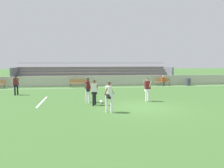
# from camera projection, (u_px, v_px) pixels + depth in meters

# --- Properties ---
(ground_plane) EXTENTS (160.00, 160.00, 0.00)m
(ground_plane) POSITION_uv_depth(u_px,v_px,m) (143.00, 108.00, 13.61)
(ground_plane) COLOR #3D662D
(field_line_sideline) EXTENTS (44.00, 0.12, 0.01)m
(field_line_sideline) POSITION_uv_depth(u_px,v_px,m) (115.00, 87.00, 24.46)
(field_line_sideline) COLOR white
(field_line_sideline) RESTS_ON ground
(field_line_penalty_mark) EXTENTS (0.12, 4.40, 0.01)m
(field_line_penalty_mark) POSITION_uv_depth(u_px,v_px,m) (42.00, 102.00, 15.67)
(field_line_penalty_mark) COLOR white
(field_line_penalty_mark) RESTS_ON ground
(sideline_wall) EXTENTS (48.00, 0.16, 1.19)m
(sideline_wall) POSITION_uv_depth(u_px,v_px,m) (112.00, 81.00, 26.16)
(sideline_wall) COLOR #BCB7AD
(sideline_wall) RESTS_ON ground
(bleacher_stand) EXTENTS (19.94, 3.52, 2.71)m
(bleacher_stand) POSITION_uv_depth(u_px,v_px,m) (95.00, 75.00, 28.53)
(bleacher_stand) COLOR #897051
(bleacher_stand) RESTS_ON ground
(bench_near_bin) EXTENTS (1.80, 0.40, 0.90)m
(bench_near_bin) POSITION_uv_depth(u_px,v_px,m) (78.00, 82.00, 24.71)
(bench_near_bin) COLOR #99754C
(bench_near_bin) RESTS_ON ground
(bench_far_right) EXTENTS (1.80, 0.40, 0.90)m
(bench_far_right) POSITION_uv_depth(u_px,v_px,m) (163.00, 81.00, 26.15)
(bench_far_right) COLOR #99754C
(bench_far_right) RESTS_ON ground
(trash_bin) EXTENTS (0.59, 0.59, 0.88)m
(trash_bin) POSITION_uv_depth(u_px,v_px,m) (188.00, 82.00, 26.33)
(trash_bin) COLOR #3D424C
(trash_bin) RESTS_ON ground
(spectator_seated) EXTENTS (0.36, 0.42, 1.21)m
(spectator_seated) POSITION_uv_depth(u_px,v_px,m) (163.00, 80.00, 26.02)
(spectator_seated) COLOR #2D2D38
(spectator_seated) RESTS_ON ground
(player_dark_deep_cover) EXTENTS (0.50, 0.45, 1.72)m
(player_dark_deep_cover) POSITION_uv_depth(u_px,v_px,m) (88.00, 88.00, 15.25)
(player_dark_deep_cover) COLOR white
(player_dark_deep_cover) RESTS_ON ground
(player_white_wide_left) EXTENTS (0.45, 0.60, 1.66)m
(player_white_wide_left) POSITION_uv_depth(u_px,v_px,m) (94.00, 90.00, 14.26)
(player_white_wide_left) COLOR black
(player_white_wide_left) RESTS_ON ground
(player_dark_wide_right) EXTENTS (0.44, 0.59, 1.67)m
(player_dark_wide_right) POSITION_uv_depth(u_px,v_px,m) (147.00, 88.00, 15.70)
(player_dark_wide_right) COLOR white
(player_dark_wide_right) RESTS_ON ground
(player_dark_pressing_high) EXTENTS (0.47, 0.56, 1.66)m
(player_dark_pressing_high) POSITION_uv_depth(u_px,v_px,m) (16.00, 84.00, 18.68)
(player_dark_pressing_high) COLOR black
(player_dark_pressing_high) RESTS_ON ground
(player_white_challenging) EXTENTS (0.64, 0.48, 1.72)m
(player_white_challenging) POSITION_uv_depth(u_px,v_px,m) (109.00, 94.00, 12.21)
(player_white_challenging) COLOR white
(player_white_challenging) RESTS_ON ground
(soccer_ball) EXTENTS (0.22, 0.22, 0.22)m
(soccer_ball) POSITION_uv_depth(u_px,v_px,m) (101.00, 102.00, 14.99)
(soccer_ball) COLOR white
(soccer_ball) RESTS_ON ground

